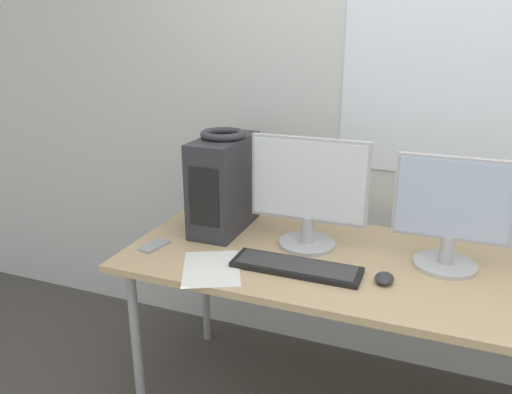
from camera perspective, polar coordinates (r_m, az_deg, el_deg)
name	(u,v)px	position (r m, az deg, el deg)	size (l,w,h in m)	color
wall_back	(462,94)	(2.31, 22.48, 10.81)	(8.00, 0.07, 2.70)	silver
desk	(440,285)	(1.99, 20.26, -9.43)	(2.43, 0.79, 0.76)	tan
pc_tower	(224,184)	(2.19, -3.68, 1.49)	(0.19, 0.39, 0.41)	#2D2D33
headphones	(223,134)	(2.14, -3.79, 7.18)	(0.19, 0.19, 0.03)	#333338
monitor_main	(309,191)	(2.00, 6.05, 0.66)	(0.48, 0.23, 0.45)	#B7B7BC
monitor_right_near	(452,213)	(1.95, 21.46, -1.72)	(0.42, 0.23, 0.43)	#B7B7BC
keyboard	(296,267)	(1.88, 4.61, -7.98)	(0.48, 0.15, 0.02)	black
mouse	(384,278)	(1.84, 14.45, -8.99)	(0.07, 0.09, 0.03)	#2D2D2D
cell_phone	(154,245)	(2.11, -11.56, -5.44)	(0.09, 0.14, 0.01)	#99999E
paper_sheet_front	(211,268)	(1.90, -5.12, -8.11)	(0.32, 0.36, 0.00)	white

